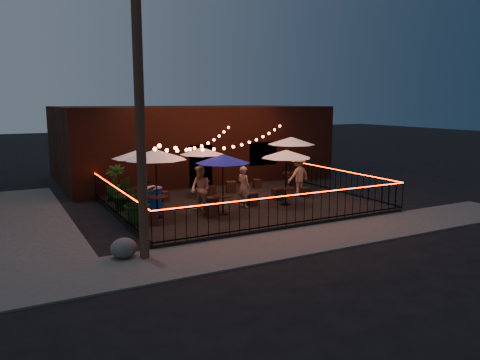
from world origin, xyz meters
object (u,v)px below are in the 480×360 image
Objects in this scene: cafe_table_0 at (156,155)px; cafe_table_3 at (202,152)px; cafe_table_4 at (286,155)px; cooler at (151,200)px; cafe_table_2 at (223,159)px; boulder at (124,248)px; utility_pole at (140,112)px; cafe_table_5 at (291,141)px; cafe_table_1 at (137,155)px.

cafe_table_3 is (3.02, 2.89, -0.29)m from cafe_table_0.
cooler is (-5.23, 1.21, -1.54)m from cafe_table_4.
boulder is at bearing -147.20° from cafe_table_2.
boulder is (-2.12, -4.33, -0.32)m from cooler.
cafe_table_2 is at bearing 32.80° from boulder.
cafe_table_3 is 3.15× the size of boulder.
cafe_table_2 is 2.96m from cafe_table_4.
utility_pole reaches higher than cafe_table_5.
utility_pole is at bearing -124.74° from cafe_table_3.
utility_pole is 9.91× the size of boulder.
cafe_table_5 is 7.79m from cooler.
cafe_table_4 is 5.58m from cooler.
cooler reaches higher than boulder.
cafe_table_4 reaches higher than boulder.
cafe_table_2 is 6.01m from cafe_table_5.
cafe_table_1 is (1.60, 6.13, -1.83)m from utility_pole.
cafe_table_4 is 3.60m from cafe_table_5.
cafe_table_0 is at bearing -114.67° from cooler.
cafe_table_2 is (2.30, -0.67, -0.20)m from cafe_table_0.
cafe_table_3 reaches higher than cooler.
utility_pole is 5.92m from cooler.
cafe_table_2 is at bearing -56.59° from cooler.
cafe_table_0 reaches higher than cafe_table_1.
cafe_table_4 is (2.94, 0.28, -0.01)m from cafe_table_2.
utility_pole is 8.33m from cafe_table_3.
cooler is (1.62, 4.59, -3.36)m from utility_pole.
utility_pole is 11.08m from cafe_table_5.
cafe_table_5 reaches higher than boulder.
cafe_table_5 is (9.02, 6.23, -1.60)m from utility_pole.
cafe_table_0 reaches higher than cafe_table_2.
boulder is at bearing -139.61° from cooler.
cafe_table_4 reaches higher than cafe_table_1.
utility_pole is at bearing -141.51° from cafe_table_2.
cafe_table_5 is at bearing 32.07° from boulder.
cafe_table_1 reaches higher than cafe_table_3.
cafe_table_0 is 1.06× the size of cafe_table_5.
cafe_table_0 reaches higher than boulder.
utility_pole is 3.28× the size of cafe_table_1.
cafe_table_0 is 2.37m from cafe_table_1.
cafe_table_1 reaches higher than cooler.
utility_pole is 3.14× the size of cafe_table_3.
cafe_table_1 is 6.50m from boulder.
cafe_table_2 is 3.64m from cafe_table_3.
utility_pole reaches higher than cafe_table_1.
cafe_table_4 is at bearing 23.01° from boulder.
cafe_table_0 reaches higher than cafe_table_3.
utility_pole reaches higher than cafe_table_0.
utility_pole is 3.21× the size of cafe_table_4.
cafe_table_5 reaches higher than cafe_table_2.
utility_pole is 3.73m from boulder.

